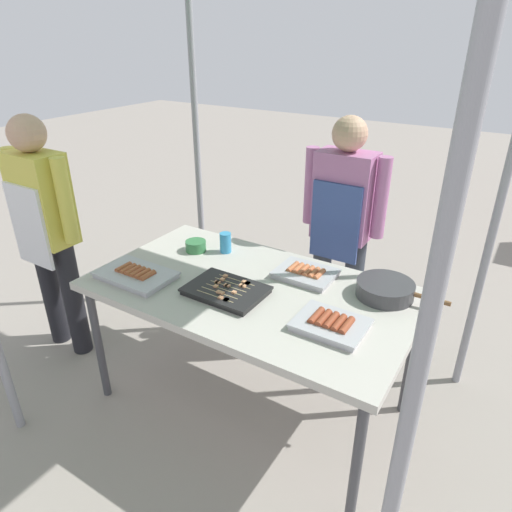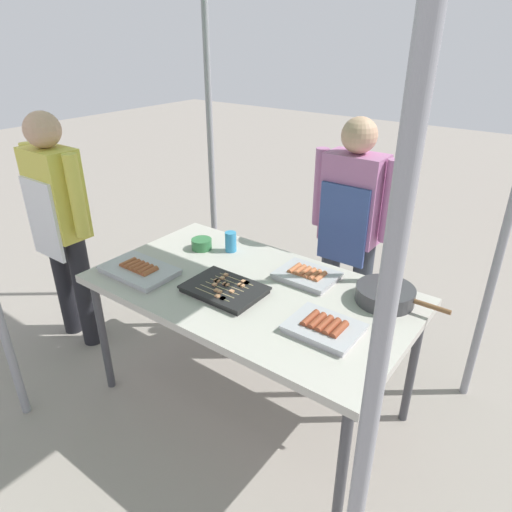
% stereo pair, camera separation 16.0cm
% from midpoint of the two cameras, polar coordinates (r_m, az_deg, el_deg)
% --- Properties ---
extents(ground_plane, '(18.00, 18.00, 0.00)m').
position_cam_midpoint_polar(ground_plane, '(2.73, 1.10, -17.62)').
color(ground_plane, gray).
extents(stall_table, '(1.60, 0.90, 0.75)m').
position_cam_midpoint_polar(stall_table, '(2.30, 1.25, -5.01)').
color(stall_table, '#B7B2A8').
rests_on(stall_table, ground).
extents(tray_grilled_sausages, '(0.30, 0.23, 0.05)m').
position_cam_midpoint_polar(tray_grilled_sausages, '(2.36, 8.30, -2.41)').
color(tray_grilled_sausages, '#ADADB2').
rests_on(tray_grilled_sausages, stall_table).
extents(tray_meat_skewers, '(0.38, 0.27, 0.04)m').
position_cam_midpoint_polar(tray_meat_skewers, '(2.22, -1.86, -4.20)').
color(tray_meat_skewers, black).
rests_on(tray_meat_skewers, stall_table).
extents(tray_pork_links, '(0.30, 0.24, 0.05)m').
position_cam_midpoint_polar(tray_pork_links, '(1.98, 10.80, -8.75)').
color(tray_pork_links, '#ADADB2').
rests_on(tray_pork_links, stall_table).
extents(tray_spring_rolls, '(0.39, 0.25, 0.05)m').
position_cam_midpoint_polar(tray_spring_rolls, '(2.44, -12.55, -1.75)').
color(tray_spring_rolls, '#ADADB2').
rests_on(tray_spring_rolls, stall_table).
extents(cooking_wok, '(0.43, 0.27, 0.07)m').
position_cam_midpoint_polar(cooking_wok, '(2.24, 17.84, -4.57)').
color(cooking_wok, '#38383A').
rests_on(cooking_wok, stall_table).
extents(condiment_bowl, '(0.12, 0.12, 0.06)m').
position_cam_midpoint_polar(condiment_bowl, '(2.66, -5.08, 1.47)').
color(condiment_bowl, '#33723F').
rests_on(condiment_bowl, stall_table).
extents(drink_cup_near_edge, '(0.06, 0.06, 0.12)m').
position_cam_midpoint_polar(drink_cup_near_edge, '(2.61, -1.42, 1.76)').
color(drink_cup_near_edge, '#338CBF').
rests_on(drink_cup_near_edge, stall_table).
extents(vendor_woman, '(0.52, 0.22, 1.47)m').
position_cam_midpoint_polar(vendor_woman, '(2.81, 13.30, 4.13)').
color(vendor_woman, '#333842').
rests_on(vendor_woman, ground).
extents(customer_nearby, '(0.52, 0.22, 1.50)m').
position_cam_midpoint_polar(customer_nearby, '(2.99, -21.90, 4.56)').
color(customer_nearby, black).
rests_on(customer_nearby, ground).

